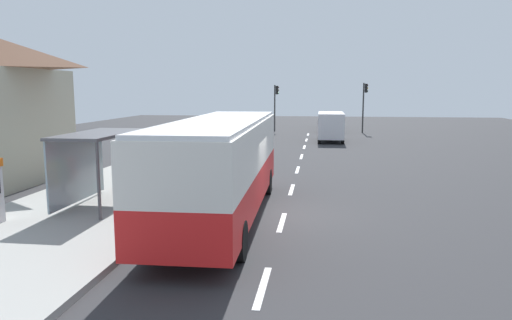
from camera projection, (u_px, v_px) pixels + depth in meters
name	position (u px, v px, depth m)	size (l,w,h in m)	color
ground_plane	(297.00, 157.00, 29.71)	(56.00, 92.00, 0.04)	#2D2D30
sidewalk_platform	(120.00, 193.00, 18.79)	(6.20, 30.00, 0.18)	#999993
lane_stripe_seg_0	(263.00, 287.00, 10.07)	(0.16, 2.20, 0.01)	silver
lane_stripe_seg_1	(282.00, 222.00, 14.97)	(0.16, 2.20, 0.01)	silver
lane_stripe_seg_2	(292.00, 190.00, 19.87)	(0.16, 2.20, 0.01)	silver
lane_stripe_seg_3	(298.00, 170.00, 24.78)	(0.16, 2.20, 0.01)	silver
lane_stripe_seg_4	(301.00, 157.00, 29.68)	(0.16, 2.20, 0.01)	silver
lane_stripe_seg_5	(304.00, 147.00, 34.58)	(0.16, 2.20, 0.01)	silver
lane_stripe_seg_6	(306.00, 140.00, 39.48)	(0.16, 2.20, 0.01)	silver
lane_stripe_seg_7	(308.00, 134.00, 44.38)	(0.16, 2.20, 0.01)	silver
bus	(221.00, 162.00, 15.14)	(2.75, 11.06, 3.21)	red
white_van	(331.00, 125.00, 38.49)	(2.04, 5.20, 2.30)	silver
sedan_near	(329.00, 120.00, 52.86)	(2.01, 4.48, 1.52)	#B7B7BC
sedan_far	(330.00, 124.00, 46.38)	(2.02, 4.49, 1.52)	black
recycling_bin_orange	(173.00, 181.00, 18.40)	(0.52, 0.52, 0.95)	orange
recycling_bin_yellow	(179.00, 177.00, 19.09)	(0.52, 0.52, 0.95)	yellow
recycling_bin_green	(184.00, 174.00, 19.78)	(0.52, 0.52, 0.95)	green
recycling_bin_red	(188.00, 171.00, 20.46)	(0.52, 0.52, 0.95)	red
traffic_light_near_side	(364.00, 100.00, 45.64)	(0.49, 0.28, 4.77)	#2D2D2D
traffic_light_far_side	(276.00, 100.00, 47.58)	(0.49, 0.28, 4.59)	#2D2D2D
bus_shelter	(91.00, 149.00, 16.38)	(1.80, 4.00, 2.50)	#4C4C51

